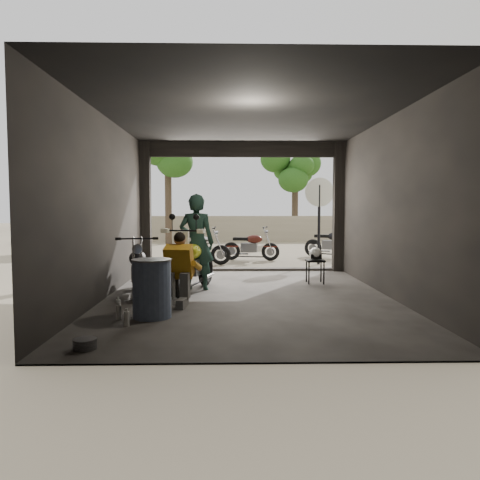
{
  "coord_description": "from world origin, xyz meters",
  "views": [
    {
      "loc": [
        -0.33,
        -8.17,
        1.6
      ],
      "look_at": [
        -0.13,
        0.6,
        0.99
      ],
      "focal_mm": 35.0,
      "sensor_mm": 36.0,
      "label": 1
    }
  ],
  "objects_px": {
    "outside_bike_c": "(332,241)",
    "outside_bike_a": "(198,246)",
    "stool": "(315,263)",
    "outside_bike_b": "(251,243)",
    "mechanic": "(177,271)",
    "helmet": "(315,253)",
    "main_bike": "(194,260)",
    "left_bike": "(138,266)",
    "rider": "(196,242)",
    "oil_drum": "(152,289)",
    "sign_post": "(319,206)"
  },
  "relations": [
    {
      "from": "outside_bike_c",
      "to": "outside_bike_a",
      "type": "bearing_deg",
      "value": 142.08
    },
    {
      "from": "outside_bike_a",
      "to": "helmet",
      "type": "distance_m",
      "value": 4.23
    },
    {
      "from": "mechanic",
      "to": "helmet",
      "type": "bearing_deg",
      "value": 47.12
    },
    {
      "from": "main_bike",
      "to": "rider",
      "type": "bearing_deg",
      "value": 91.2
    },
    {
      "from": "outside_bike_a",
      "to": "helmet",
      "type": "bearing_deg",
      "value": -140.48
    },
    {
      "from": "outside_bike_a",
      "to": "stool",
      "type": "xyz_separation_m",
      "value": [
        2.65,
        -3.34,
        -0.09
      ]
    },
    {
      "from": "helmet",
      "to": "oil_drum",
      "type": "distance_m",
      "value": 4.23
    },
    {
      "from": "outside_bike_c",
      "to": "sign_post",
      "type": "height_order",
      "value": "sign_post"
    },
    {
      "from": "outside_bike_c",
      "to": "stool",
      "type": "bearing_deg",
      "value": -166.66
    },
    {
      "from": "outside_bike_b",
      "to": "stool",
      "type": "distance_m",
      "value": 4.57
    },
    {
      "from": "outside_bike_a",
      "to": "sign_post",
      "type": "relative_size",
      "value": 0.64
    },
    {
      "from": "rider",
      "to": "helmet",
      "type": "bearing_deg",
      "value": -152.78
    },
    {
      "from": "outside_bike_a",
      "to": "outside_bike_c",
      "type": "xyz_separation_m",
      "value": [
        4.13,
        1.7,
        0.02
      ]
    },
    {
      "from": "mechanic",
      "to": "helmet",
      "type": "distance_m",
      "value": 3.43
    },
    {
      "from": "outside_bike_a",
      "to": "sign_post",
      "type": "xyz_separation_m",
      "value": [
        3.38,
        0.04,
        1.12
      ]
    },
    {
      "from": "outside_bike_c",
      "to": "rider",
      "type": "relative_size",
      "value": 0.86
    },
    {
      "from": "left_bike",
      "to": "outside_bike_b",
      "type": "bearing_deg",
      "value": 56.93
    },
    {
      "from": "stool",
      "to": "sign_post",
      "type": "bearing_deg",
      "value": 77.86
    },
    {
      "from": "main_bike",
      "to": "left_bike",
      "type": "height_order",
      "value": "main_bike"
    },
    {
      "from": "rider",
      "to": "mechanic",
      "type": "relative_size",
      "value": 1.61
    },
    {
      "from": "outside_bike_b",
      "to": "outside_bike_a",
      "type": "bearing_deg",
      "value": 138.34
    },
    {
      "from": "outside_bike_b",
      "to": "stool",
      "type": "height_order",
      "value": "outside_bike_b"
    },
    {
      "from": "rider",
      "to": "helmet",
      "type": "distance_m",
      "value": 2.57
    },
    {
      "from": "left_bike",
      "to": "rider",
      "type": "distance_m",
      "value": 1.21
    },
    {
      "from": "main_bike",
      "to": "helmet",
      "type": "relative_size",
      "value": 6.68
    },
    {
      "from": "stool",
      "to": "rider",
      "type": "bearing_deg",
      "value": -164.32
    },
    {
      "from": "left_bike",
      "to": "outside_bike_a",
      "type": "xyz_separation_m",
      "value": [
        0.81,
        4.5,
        -0.02
      ]
    },
    {
      "from": "main_bike",
      "to": "outside_bike_a",
      "type": "height_order",
      "value": "main_bike"
    },
    {
      "from": "left_bike",
      "to": "rider",
      "type": "xyz_separation_m",
      "value": [
        1.04,
        0.47,
        0.39
      ]
    },
    {
      "from": "rider",
      "to": "helmet",
      "type": "height_order",
      "value": "rider"
    },
    {
      "from": "main_bike",
      "to": "outside_bike_b",
      "type": "bearing_deg",
      "value": 91.25
    },
    {
      "from": "left_bike",
      "to": "outside_bike_c",
      "type": "distance_m",
      "value": 7.93
    },
    {
      "from": "rider",
      "to": "mechanic",
      "type": "distance_m",
      "value": 1.49
    },
    {
      "from": "outside_bike_b",
      "to": "oil_drum",
      "type": "bearing_deg",
      "value": 179.43
    },
    {
      "from": "sign_post",
      "to": "outside_bike_b",
      "type": "bearing_deg",
      "value": 134.88
    },
    {
      "from": "outside_bike_a",
      "to": "oil_drum",
      "type": "relative_size",
      "value": 1.83
    },
    {
      "from": "outside_bike_b",
      "to": "rider",
      "type": "bearing_deg",
      "value": 178.72
    },
    {
      "from": "main_bike",
      "to": "outside_bike_a",
      "type": "bearing_deg",
      "value": 107.96
    },
    {
      "from": "outside_bike_b",
      "to": "outside_bike_c",
      "type": "relative_size",
      "value": 0.94
    },
    {
      "from": "stool",
      "to": "mechanic",
      "type": "bearing_deg",
      "value": -141.35
    },
    {
      "from": "main_bike",
      "to": "sign_post",
      "type": "relative_size",
      "value": 0.76
    },
    {
      "from": "outside_bike_b",
      "to": "outside_bike_c",
      "type": "distance_m",
      "value": 2.69
    },
    {
      "from": "rider",
      "to": "oil_drum",
      "type": "height_order",
      "value": "rider"
    },
    {
      "from": "main_bike",
      "to": "mechanic",
      "type": "bearing_deg",
      "value": -82.48
    },
    {
      "from": "mechanic",
      "to": "oil_drum",
      "type": "relative_size",
      "value": 1.35
    },
    {
      "from": "left_bike",
      "to": "outside_bike_b",
      "type": "relative_size",
      "value": 1.06
    },
    {
      "from": "outside_bike_c",
      "to": "stool",
      "type": "relative_size",
      "value": 3.12
    },
    {
      "from": "main_bike",
      "to": "stool",
      "type": "height_order",
      "value": "main_bike"
    },
    {
      "from": "main_bike",
      "to": "oil_drum",
      "type": "distance_m",
      "value": 2.21
    },
    {
      "from": "mechanic",
      "to": "oil_drum",
      "type": "xyz_separation_m",
      "value": [
        -0.27,
        -0.88,
        -0.15
      ]
    }
  ]
}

